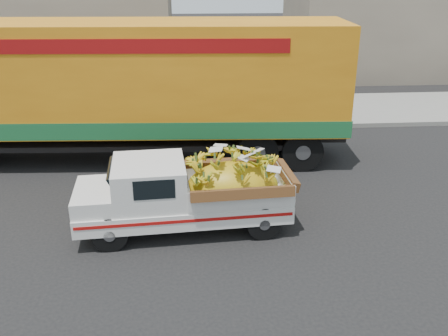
{
  "coord_description": "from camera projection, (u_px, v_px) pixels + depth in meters",
  "views": [
    {
      "loc": [
        1.65,
        -9.09,
        5.17
      ],
      "look_at": [
        2.41,
        0.92,
        1.06
      ],
      "focal_mm": 40.0,
      "sensor_mm": 36.0,
      "label": 1
    }
  ],
  "objects": [
    {
      "name": "sidewalk",
      "position": [
        143.0,
        112.0,
        18.51
      ],
      "size": [
        60.0,
        4.0,
        0.14
      ],
      "primitive_type": "cube",
      "color": "gray",
      "rests_on": "ground"
    },
    {
      "name": "building_right",
      "position": [
        434.0,
        11.0,
        24.75
      ],
      "size": [
        14.0,
        6.0,
        6.0
      ],
      "primitive_type": "cube",
      "color": "gray",
      "rests_on": "ground"
    },
    {
      "name": "semi_trailer",
      "position": [
        128.0,
        85.0,
        13.54
      ],
      "size": [
        12.04,
        3.12,
        3.8
      ],
      "rotation": [
        0.0,
        0.0,
        -0.05
      ],
      "color": "black",
      "rests_on": "ground"
    },
    {
      "name": "pickup_truck",
      "position": [
        199.0,
        192.0,
        10.3
      ],
      "size": [
        4.44,
        1.9,
        1.52
      ],
      "rotation": [
        0.0,
        0.0,
        0.07
      ],
      "color": "black",
      "rests_on": "ground"
    },
    {
      "name": "ground",
      "position": [
        110.0,
        236.0,
        10.23
      ],
      "size": [
        100.0,
        100.0,
        0.0
      ],
      "primitive_type": "plane",
      "color": "black",
      "rests_on": "ground"
    },
    {
      "name": "curb",
      "position": [
        138.0,
        130.0,
        16.57
      ],
      "size": [
        60.0,
        0.25,
        0.15
      ],
      "primitive_type": "cube",
      "color": "gray",
      "rests_on": "ground"
    }
  ]
}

